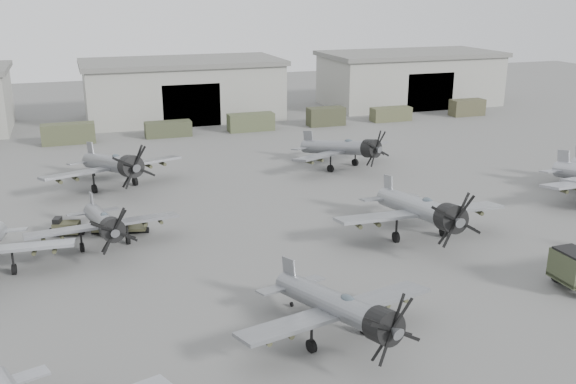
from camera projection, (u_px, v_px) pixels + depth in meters
name	position (u px, v px, depth m)	size (l,w,h in m)	color
ground	(356.00, 295.00, 40.74)	(220.00, 220.00, 0.00)	#5D5C5A
hangar_center	(183.00, 89.00, 95.33)	(29.00, 14.80, 8.70)	gray
hangar_right	(409.00, 78.00, 107.00)	(29.00, 14.80, 8.70)	gray
support_truck_2	(68.00, 134.00, 80.35)	(6.45, 2.20, 2.54)	#42462E
support_truck_3	(168.00, 129.00, 84.27)	(6.01, 2.20, 2.00)	#3A3F29
support_truck_4	(251.00, 122.00, 87.68)	(6.31, 2.20, 2.39)	#444B31
support_truck_5	(326.00, 116.00, 91.05)	(5.29, 2.20, 2.58)	#363824
support_truck_6	(391.00, 114.00, 94.30)	(5.97, 2.20, 2.01)	#494B31
support_truck_7	(467.00, 108.00, 98.24)	(5.27, 2.20, 2.46)	#42402B
aircraft_near_1	(341.00, 308.00, 34.55)	(11.98, 10.78, 4.76)	gray
aircraft_mid_1	(104.00, 222.00, 47.55)	(11.34, 10.20, 4.51)	gray
aircraft_mid_2	(423.00, 210.00, 49.02)	(13.55, 12.19, 5.43)	#909498
aircraft_far_0	(114.00, 165.00, 61.52)	(13.69, 12.33, 5.49)	gray
aircraft_far_1	(344.00, 148.00, 68.64)	(12.48, 11.29, 5.07)	gray
tug_trailer	(87.00, 228.00, 50.75)	(7.34, 3.19, 1.46)	#3C3C27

